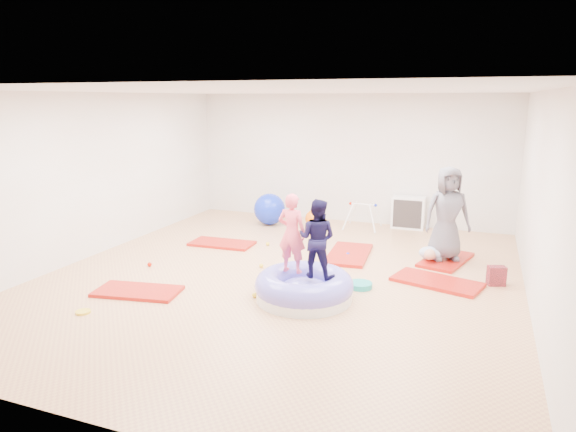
% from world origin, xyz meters
% --- Properties ---
extents(room, '(7.01, 8.01, 2.81)m').
position_xyz_m(room, '(0.00, 0.00, 1.40)').
color(room, tan).
rests_on(room, ground).
extents(gym_mat_front_left, '(1.27, 0.79, 0.05)m').
position_xyz_m(gym_mat_front_left, '(-1.65, -1.36, 0.02)').
color(gym_mat_front_left, red).
rests_on(gym_mat_front_left, ground).
extents(gym_mat_mid_left, '(1.20, 0.64, 0.05)m').
position_xyz_m(gym_mat_mid_left, '(-1.70, 1.26, 0.02)').
color(gym_mat_mid_left, red).
rests_on(gym_mat_mid_left, ground).
extents(gym_mat_center_back, '(0.77, 1.39, 0.06)m').
position_xyz_m(gym_mat_center_back, '(0.71, 1.44, 0.03)').
color(gym_mat_center_back, red).
rests_on(gym_mat_center_back, ground).
extents(gym_mat_right, '(1.39, 0.95, 0.05)m').
position_xyz_m(gym_mat_right, '(2.28, 0.55, 0.03)').
color(gym_mat_right, red).
rests_on(gym_mat_right, ground).
extents(gym_mat_rear_right, '(0.90, 1.33, 0.05)m').
position_xyz_m(gym_mat_rear_right, '(2.32, 1.72, 0.03)').
color(gym_mat_rear_right, red).
rests_on(gym_mat_rear_right, ground).
extents(inflatable_cushion, '(1.35, 1.35, 0.43)m').
position_xyz_m(inflatable_cushion, '(0.63, -0.74, 0.17)').
color(inflatable_cushion, silver).
rests_on(inflatable_cushion, ground).
extents(child_pink, '(0.42, 0.29, 1.11)m').
position_xyz_m(child_pink, '(0.42, -0.65, 0.95)').
color(child_pink, '#FF5369').
rests_on(child_pink, inflatable_cushion).
extents(child_navy, '(0.54, 0.43, 1.07)m').
position_xyz_m(child_navy, '(0.80, -0.71, 0.93)').
color(child_navy, black).
rests_on(child_navy, inflatable_cushion).
extents(adult_caregiver, '(0.90, 0.76, 1.56)m').
position_xyz_m(adult_caregiver, '(2.30, 1.69, 0.83)').
color(adult_caregiver, '#585660').
rests_on(adult_caregiver, gym_mat_rear_right).
extents(infant, '(0.39, 0.40, 0.23)m').
position_xyz_m(infant, '(2.09, 1.51, 0.17)').
color(infant, '#A2B0CD').
rests_on(infant, gym_mat_rear_right).
extents(ball_pit_balls, '(2.97, 3.18, 0.07)m').
position_xyz_m(ball_pit_balls, '(-0.45, 0.63, 0.04)').
color(ball_pit_balls, yellow).
rests_on(ball_pit_balls, ground).
extents(exercise_ball_blue, '(0.68, 0.68, 0.68)m').
position_xyz_m(exercise_ball_blue, '(-1.48, 3.06, 0.34)').
color(exercise_ball_blue, '#122AD0').
rests_on(exercise_ball_blue, ground).
extents(exercise_ball_orange, '(0.37, 0.37, 0.37)m').
position_xyz_m(exercise_ball_orange, '(-0.51, 3.19, 0.19)').
color(exercise_ball_orange, '#FF6A07').
rests_on(exercise_ball_orange, ground).
extents(infant_play_gym, '(0.72, 0.68, 0.55)m').
position_xyz_m(infant_play_gym, '(0.51, 3.37, 0.37)').
color(infant_play_gym, white).
rests_on(infant_play_gym, ground).
extents(cube_shelf, '(0.68, 0.34, 0.68)m').
position_xyz_m(cube_shelf, '(1.39, 3.79, 0.34)').
color(cube_shelf, white).
rests_on(cube_shelf, ground).
extents(balance_disc, '(0.35, 0.35, 0.08)m').
position_xyz_m(balance_disc, '(1.25, -0.03, 0.04)').
color(balance_disc, teal).
rests_on(balance_disc, ground).
extents(backpack, '(0.29, 0.23, 0.29)m').
position_xyz_m(backpack, '(3.10, 0.79, 0.14)').
color(backpack, '#B42332').
rests_on(backpack, ground).
extents(yellow_toy, '(0.19, 0.19, 0.03)m').
position_xyz_m(yellow_toy, '(-1.87, -2.19, 0.01)').
color(yellow_toy, yellow).
rests_on(yellow_toy, ground).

